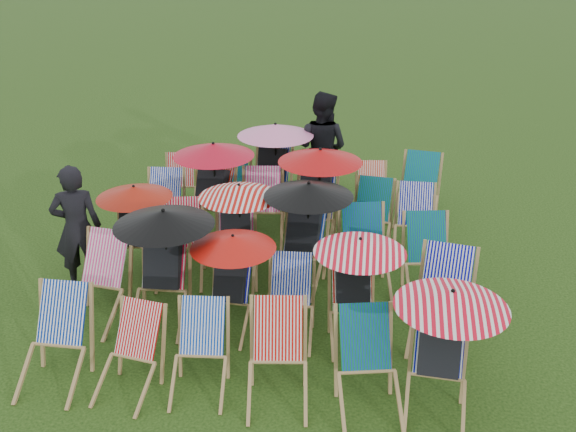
# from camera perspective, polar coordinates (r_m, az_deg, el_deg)

# --- Properties ---
(ground) EXTENTS (100.00, 100.00, 0.00)m
(ground) POSITION_cam_1_polar(r_m,az_deg,el_deg) (8.63, -1.37, -5.91)
(ground) COLOR black
(ground) RESTS_ON ground
(deckchair_0) EXTENTS (0.64, 0.89, 0.96)m
(deckchair_0) POSITION_cam_1_polar(r_m,az_deg,el_deg) (7.10, -20.14, -10.46)
(deckchair_0) COLOR #A17E4B
(deckchair_0) RESTS_ON ground
(deckchair_1) EXTENTS (0.69, 0.86, 0.85)m
(deckchair_1) POSITION_cam_1_polar(r_m,az_deg,el_deg) (6.79, -14.00, -11.90)
(deckchair_1) COLOR #A17E4B
(deckchair_1) RESTS_ON ground
(deckchair_2) EXTENTS (0.64, 0.84, 0.87)m
(deckchair_2) POSITION_cam_1_polar(r_m,az_deg,el_deg) (6.67, -7.89, -11.97)
(deckchair_2) COLOR #A17E4B
(deckchair_2) RESTS_ON ground
(deckchair_3) EXTENTS (0.72, 0.93, 0.94)m
(deckchair_3) POSITION_cam_1_polar(r_m,az_deg,el_deg) (6.47, -0.92, -12.57)
(deckchair_3) COLOR #A17E4B
(deckchair_3) RESTS_ON ground
(deckchair_4) EXTENTS (0.79, 0.98, 0.95)m
(deckchair_4) POSITION_cam_1_polar(r_m,az_deg,el_deg) (6.40, 7.20, -13.29)
(deckchair_4) COLOR #A17E4B
(deckchair_4) RESTS_ON ground
(deckchair_5) EXTENTS (1.08, 1.14, 1.28)m
(deckchair_5) POSITION_cam_1_polar(r_m,az_deg,el_deg) (6.40, 13.50, -11.58)
(deckchair_5) COLOR #A17E4B
(deckchair_5) RESTS_ON ground
(deckchair_6) EXTENTS (0.77, 0.99, 0.99)m
(deckchair_6) POSITION_cam_1_polar(r_m,az_deg,el_deg) (7.99, -16.74, -5.64)
(deckchair_6) COLOR #A17E4B
(deckchair_6) RESTS_ON ground
(deckchair_7) EXTENTS (1.17, 1.23, 1.39)m
(deckchair_7) POSITION_cam_1_polar(r_m,az_deg,el_deg) (7.67, -11.21, -4.31)
(deckchair_7) COLOR #A17E4B
(deckchair_7) RESTS_ON ground
(deckchair_8) EXTENTS (0.99, 1.03, 1.17)m
(deckchair_8) POSITION_cam_1_polar(r_m,az_deg,el_deg) (7.45, -5.26, -5.85)
(deckchair_8) COLOR #A17E4B
(deckchair_8) RESTS_ON ground
(deckchair_9) EXTENTS (0.62, 0.84, 0.89)m
(deckchair_9) POSITION_cam_1_polar(r_m,az_deg,el_deg) (7.38, 0.12, -7.66)
(deckchair_9) COLOR #A17E4B
(deckchair_9) RESTS_ON ground
(deckchair_10) EXTENTS (1.04, 1.12, 1.23)m
(deckchair_10) POSITION_cam_1_polar(r_m,az_deg,el_deg) (7.26, 6.01, -6.49)
(deckchair_10) COLOR #A17E4B
(deckchair_10) RESTS_ON ground
(deckchair_11) EXTENTS (0.85, 1.06, 1.03)m
(deckchair_11) POSITION_cam_1_polar(r_m,az_deg,el_deg) (7.45, 13.61, -7.44)
(deckchair_11) COLOR #A17E4B
(deckchair_11) RESTS_ON ground
(deckchair_12) EXTENTS (1.01, 1.08, 1.20)m
(deckchair_12) POSITION_cam_1_polar(r_m,az_deg,el_deg) (8.91, -13.60, -1.03)
(deckchair_12) COLOR #A17E4B
(deckchair_12) RESTS_ON ground
(deckchair_13) EXTENTS (0.81, 1.01, 0.99)m
(deckchair_13) POSITION_cam_1_polar(r_m,az_deg,el_deg) (8.66, -9.61, -2.45)
(deckchair_13) COLOR #A17E4B
(deckchair_13) RESTS_ON ground
(deckchair_14) EXTENTS (1.08, 1.17, 1.28)m
(deckchair_14) POSITION_cam_1_polar(r_m,az_deg,el_deg) (8.53, -4.57, -1.25)
(deckchair_14) COLOR #A17E4B
(deckchair_14) RESTS_ON ground
(deckchair_15) EXTENTS (1.16, 1.23, 1.38)m
(deckchair_15) POSITION_cam_1_polar(r_m,az_deg,el_deg) (8.33, 1.31, -1.43)
(deckchair_15) COLOR #A17E4B
(deckchair_15) RESTS_ON ground
(deckchair_16) EXTENTS (0.83, 1.04, 1.01)m
(deckchair_16) POSITION_cam_1_polar(r_m,az_deg,el_deg) (8.38, 6.85, -3.15)
(deckchair_16) COLOR #A17E4B
(deckchair_16) RESTS_ON ground
(deckchair_17) EXTENTS (0.78, 0.99, 0.98)m
(deckchair_17) POSITION_cam_1_polar(r_m,az_deg,el_deg) (8.37, 12.51, -3.79)
(deckchair_17) COLOR #A17E4B
(deckchair_17) RESTS_ON ground
(deckchair_18) EXTENTS (0.68, 0.91, 0.95)m
(deckchair_18) POSITION_cam_1_polar(r_m,az_deg,el_deg) (9.91, -11.14, 0.88)
(deckchair_18) COLOR #A17E4B
(deckchair_18) RESTS_ON ground
(deckchair_19) EXTENTS (1.21, 1.29, 1.43)m
(deckchair_19) POSITION_cam_1_polar(r_m,az_deg,el_deg) (9.69, -7.01, 2.44)
(deckchair_19) COLOR #A17E4B
(deckchair_19) RESTS_ON ground
(deckchair_20) EXTENTS (0.78, 1.01, 1.02)m
(deckchair_20) POSITION_cam_1_polar(r_m,az_deg,el_deg) (9.56, -2.34, 0.68)
(deckchair_20) COLOR #A17E4B
(deckchair_20) RESTS_ON ground
(deckchair_21) EXTENTS (1.22, 1.28, 1.45)m
(deckchair_21) POSITION_cam_1_polar(r_m,az_deg,el_deg) (9.34, 2.41, 1.77)
(deckchair_21) COLOR #A17E4B
(deckchair_21) RESTS_ON ground
(deckchair_22) EXTENTS (0.73, 0.94, 0.95)m
(deckchair_22) POSITION_cam_1_polar(r_m,az_deg,el_deg) (9.44, 7.34, -0.08)
(deckchair_22) COLOR #A17E4B
(deckchair_22) RESTS_ON ground
(deckchair_23) EXTENTS (0.62, 0.87, 0.93)m
(deckchair_23) POSITION_cam_1_polar(r_m,az_deg,el_deg) (9.39, 11.24, -0.55)
(deckchair_23) COLOR #A17E4B
(deckchair_23) RESTS_ON ground
(deckchair_24) EXTENTS (0.69, 0.86, 0.85)m
(deckchair_24) POSITION_cam_1_polar(r_m,az_deg,el_deg) (10.86, -9.57, 2.87)
(deckchair_24) COLOR #A17E4B
(deckchair_24) RESTS_ON ground
(deckchair_25) EXTENTS (0.76, 0.94, 0.91)m
(deckchair_25) POSITION_cam_1_polar(r_m,az_deg,el_deg) (10.71, -5.35, 2.98)
(deckchair_25) COLOR #A17E4B
(deckchair_25) RESTS_ON ground
(deckchair_26) EXTENTS (1.23, 1.29, 1.46)m
(deckchair_26) POSITION_cam_1_polar(r_m,az_deg,el_deg) (10.46, -1.48, 4.39)
(deckchair_26) COLOR #A17E4B
(deckchair_26) RESTS_ON ground
(deckchair_27) EXTENTS (0.65, 0.89, 0.94)m
(deckchair_27) POSITION_cam_1_polar(r_m,az_deg,el_deg) (10.55, 2.57, 2.81)
(deckchair_27) COLOR #A17E4B
(deckchair_27) RESTS_ON ground
(deckchair_28) EXTENTS (0.65, 0.83, 0.83)m
(deckchair_28) POSITION_cam_1_polar(r_m,az_deg,el_deg) (10.47, 7.54, 2.11)
(deckchair_28) COLOR #A17E4B
(deckchair_28) RESTS_ON ground
(deckchair_29) EXTENTS (0.81, 1.03, 1.02)m
(deckchair_29) POSITION_cam_1_polar(r_m,az_deg,el_deg) (10.44, 11.52, 2.29)
(deckchair_29) COLOR #A17E4B
(deckchair_29) RESTS_ON ground
(person_left) EXTENTS (0.72, 0.59, 1.70)m
(person_left) POSITION_cam_1_polar(r_m,az_deg,el_deg) (8.59, -18.24, -1.01)
(person_left) COLOR black
(person_left) RESTS_ON ground
(person_rear) EXTENTS (1.13, 1.02, 1.91)m
(person_rear) POSITION_cam_1_polar(r_m,az_deg,el_deg) (10.81, 3.01, 6.07)
(person_rear) COLOR black
(person_rear) RESTS_ON ground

